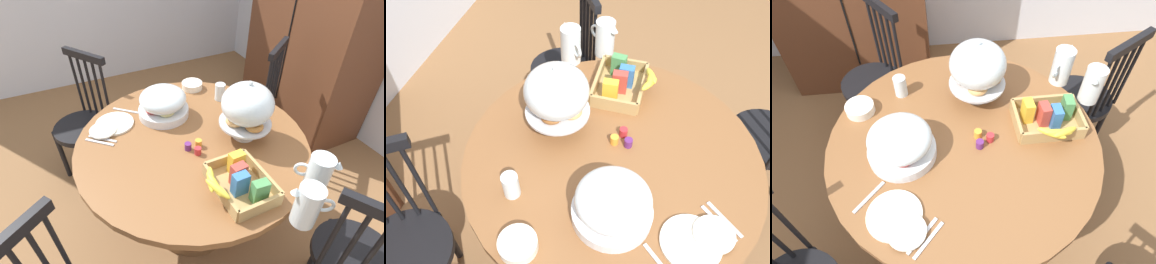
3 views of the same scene
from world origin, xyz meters
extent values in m
plane|color=brown|center=(0.00, 0.00, 0.00)|extent=(10.00, 10.00, 0.00)
cube|color=brown|center=(-0.77, 1.50, 0.95)|extent=(1.10, 0.56, 1.90)
cube|color=black|center=(-0.77, 1.22, 1.04)|extent=(0.01, 0.01, 1.52)
cylinder|color=brown|center=(-0.09, 0.02, 0.72)|extent=(1.26, 1.26, 0.04)
cylinder|color=brown|center=(-0.09, 0.02, 0.39)|extent=(0.14, 0.14, 0.63)
cylinder|color=brown|center=(-0.09, 0.02, 0.03)|extent=(0.56, 0.56, 0.06)
cylinder|color=black|center=(0.71, 0.50, 0.45)|extent=(0.40, 0.40, 0.04)
cylinder|color=black|center=(0.52, 0.55, 0.23)|extent=(0.04, 0.04, 0.45)
cylinder|color=black|center=(0.79, 0.36, 0.69)|extent=(0.02, 0.02, 0.48)
cylinder|color=black|center=(0.73, 0.32, 0.69)|extent=(0.02, 0.02, 0.48)
cylinder|color=black|center=(0.67, 0.29, 0.69)|extent=(0.02, 0.02, 0.48)
cylinder|color=black|center=(-0.62, 0.79, 0.45)|extent=(0.40, 0.40, 0.04)
cylinder|color=black|center=(-0.81, 0.82, 0.23)|extent=(0.04, 0.04, 0.45)
cylinder|color=black|center=(-0.65, 0.59, 0.23)|extent=(0.04, 0.04, 0.45)
cylinder|color=black|center=(-0.58, 0.98, 0.23)|extent=(0.04, 0.04, 0.45)
cylinder|color=black|center=(-0.42, 0.75, 0.23)|extent=(0.04, 0.04, 0.45)
cylinder|color=black|center=(-0.56, 0.99, 0.69)|extent=(0.02, 0.02, 0.48)
cylinder|color=black|center=(-0.52, 0.94, 0.69)|extent=(0.02, 0.02, 0.48)
cylinder|color=black|center=(-0.48, 0.88, 0.69)|extent=(0.02, 0.02, 0.48)
cylinder|color=black|center=(-0.44, 0.82, 0.69)|extent=(0.02, 0.02, 0.48)
cylinder|color=black|center=(-0.40, 0.76, 0.69)|extent=(0.02, 0.02, 0.48)
cube|color=black|center=(-0.48, 0.88, 0.95)|extent=(0.23, 0.32, 0.05)
cylinder|color=black|center=(-0.86, -0.50, 0.45)|extent=(0.40, 0.40, 0.04)
cylinder|color=black|center=(-0.89, -0.70, 0.23)|extent=(0.04, 0.04, 0.45)
cylinder|color=black|center=(-0.66, -0.54, 0.23)|extent=(0.04, 0.04, 0.45)
cylinder|color=black|center=(-1.05, -0.47, 0.23)|extent=(0.04, 0.04, 0.45)
cylinder|color=black|center=(-0.82, -0.31, 0.23)|extent=(0.04, 0.04, 0.45)
cylinder|color=black|center=(-1.06, -0.45, 0.69)|extent=(0.02, 0.02, 0.48)
cylinder|color=black|center=(-1.00, -0.41, 0.69)|extent=(0.02, 0.02, 0.48)
cylinder|color=black|center=(-0.95, -0.37, 0.69)|extent=(0.02, 0.02, 0.48)
cylinder|color=black|center=(-0.89, -0.33, 0.69)|extent=(0.02, 0.02, 0.48)
cylinder|color=black|center=(-0.83, -0.29, 0.69)|extent=(0.02, 0.02, 0.48)
cube|color=black|center=(-0.95, -0.37, 0.95)|extent=(0.32, 0.23, 0.05)
cylinder|color=black|center=(0.25, -0.71, 0.69)|extent=(0.02, 0.02, 0.48)
cube|color=black|center=(0.33, -0.82, 0.95)|extent=(0.24, 0.31, 0.05)
cylinder|color=silver|center=(0.01, 0.29, 0.75)|extent=(0.12, 0.12, 0.02)
cylinder|color=silver|center=(0.01, 0.29, 0.79)|extent=(0.03, 0.03, 0.09)
cylinder|color=silver|center=(0.01, 0.29, 0.84)|extent=(0.28, 0.28, 0.01)
torus|color=#B27033|center=(0.08, 0.29, 0.86)|extent=(0.10, 0.10, 0.03)
torus|color=#D19347|center=(0.00, 0.33, 0.86)|extent=(0.10, 0.10, 0.03)
torus|color=#935628|center=(-0.05, 0.30, 0.86)|extent=(0.10, 0.10, 0.03)
torus|color=tan|center=(0.00, 0.23, 0.86)|extent=(0.10, 0.10, 0.03)
ellipsoid|color=silver|center=(0.01, 0.29, 0.95)|extent=(0.27, 0.27, 0.22)
sphere|color=silver|center=(0.01, 0.29, 1.07)|extent=(0.02, 0.02, 0.02)
cylinder|color=silver|center=(-0.37, -0.03, 0.77)|extent=(0.30, 0.30, 0.05)
ellipsoid|color=beige|center=(-0.30, -0.04, 0.80)|extent=(0.09, 0.09, 0.03)
ellipsoid|color=#8CBF59|center=(-0.36, 0.03, 0.80)|extent=(0.09, 0.09, 0.03)
ellipsoid|color=#6B2D4C|center=(-0.44, -0.02, 0.80)|extent=(0.09, 0.09, 0.03)
ellipsoid|color=#CC3D33|center=(-0.36, -0.10, 0.80)|extent=(0.09, 0.09, 0.03)
ellipsoid|color=silver|center=(-0.37, -0.03, 0.85)|extent=(0.28, 0.28, 0.13)
cylinder|color=silver|center=(0.46, 0.36, 0.84)|extent=(0.10, 0.10, 0.20)
cylinder|color=orange|center=(0.46, 0.36, 0.81)|extent=(0.09, 0.09, 0.13)
cone|color=silver|center=(0.51, 0.41, 0.92)|extent=(0.05, 0.05, 0.03)
torus|color=silver|center=(0.42, 0.32, 0.85)|extent=(0.06, 0.06, 0.07)
cylinder|color=silver|center=(0.57, 0.21, 0.84)|extent=(0.10, 0.10, 0.20)
cylinder|color=white|center=(0.57, 0.21, 0.81)|extent=(0.09, 0.09, 0.13)
cone|color=silver|center=(0.54, 0.16, 0.92)|extent=(0.05, 0.05, 0.03)
torus|color=silver|center=(0.60, 0.27, 0.85)|extent=(0.05, 0.07, 0.07)
cube|color=tan|center=(0.31, 0.08, 0.75)|extent=(0.30, 0.22, 0.01)
cube|color=tan|center=(0.31, -0.03, 0.78)|extent=(0.30, 0.02, 0.07)
cube|color=tan|center=(0.31, 0.19, 0.78)|extent=(0.30, 0.02, 0.07)
cube|color=tan|center=(0.16, 0.08, 0.78)|extent=(0.02, 0.22, 0.07)
cube|color=tan|center=(0.46, 0.08, 0.78)|extent=(0.02, 0.22, 0.07)
cube|color=gold|center=(0.22, 0.10, 0.81)|extent=(0.05, 0.07, 0.11)
cube|color=#B23D33|center=(0.29, 0.07, 0.81)|extent=(0.05, 0.07, 0.11)
cube|color=#336BAD|center=(0.34, 0.05, 0.81)|extent=(0.04, 0.07, 0.11)
cube|color=#47894C|center=(0.41, 0.10, 0.81)|extent=(0.05, 0.07, 0.11)
ellipsoid|color=yellow|center=(0.28, -0.06, 0.84)|extent=(0.14, 0.08, 0.05)
ellipsoid|color=yellow|center=(0.31, -0.06, 0.84)|extent=(0.13, 0.03, 0.05)
ellipsoid|color=yellow|center=(0.34, -0.06, 0.84)|extent=(0.14, 0.08, 0.05)
cylinder|color=white|center=(-0.40, -0.33, 0.75)|extent=(0.22, 0.22, 0.01)
cylinder|color=white|center=(-0.35, -0.40, 0.76)|extent=(0.15, 0.15, 0.01)
cylinder|color=white|center=(-0.58, 0.25, 0.76)|extent=(0.14, 0.14, 0.04)
cylinder|color=silver|center=(-0.38, 0.36, 0.80)|extent=(0.06, 0.06, 0.11)
cylinder|color=#B7282D|center=(0.03, 0.00, 0.76)|extent=(0.04, 0.04, 0.04)
cylinder|color=orange|center=(-0.02, 0.03, 0.76)|extent=(0.04, 0.04, 0.04)
cylinder|color=#5B2366|center=(-0.02, -0.03, 0.76)|extent=(0.04, 0.04, 0.04)
cube|color=silver|center=(-0.30, -0.42, 0.74)|extent=(0.12, 0.14, 0.01)
cube|color=silver|center=(-0.28, -0.44, 0.74)|extent=(0.12, 0.14, 0.01)
cube|color=silver|center=(-0.51, -0.23, 0.74)|extent=(0.12, 0.14, 0.01)
camera|label=1|loc=(1.02, -0.50, 1.79)|focal=27.57mm
camera|label=2|loc=(-1.07, -0.10, 2.03)|focal=35.86mm
camera|label=3|loc=(-0.20, -0.92, 1.94)|focal=30.82mm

